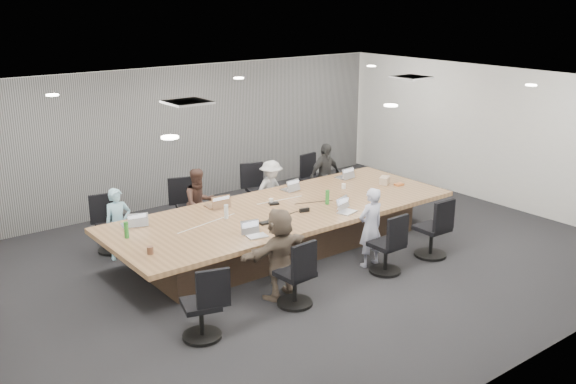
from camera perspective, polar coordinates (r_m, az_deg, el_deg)
floor at (r=10.58m, az=1.33°, el=-5.95°), size 10.00×8.00×0.00m
ceiling at (r=9.83m, az=1.44°, el=9.24°), size 10.00×8.00×0.00m
wall_back at (r=13.38m, az=-9.48°, el=5.05°), size 10.00×0.00×2.80m
wall_front at (r=7.60m, az=20.74°, el=-5.24°), size 10.00×0.00×2.80m
wall_right at (r=13.73m, az=17.91°, el=4.76°), size 0.00×8.00×2.80m
curtain at (r=13.31m, az=-9.31°, el=4.99°), size 9.80×0.04×2.80m
conference_table at (r=10.80m, az=-0.32°, el=-3.17°), size 6.00×2.20×0.74m
chair_0 at (r=11.13m, az=-15.48°, el=-3.36°), size 0.58×0.58×0.74m
chair_1 at (r=11.72m, az=-8.68°, el=-1.71°), size 0.69×0.69×0.80m
chair_2 at (r=12.49m, az=-2.44°, el=-0.22°), size 0.71×0.71×0.85m
chair_3 at (r=13.28m, az=2.29°, el=0.71°), size 0.58×0.58×0.79m
chair_4 at (r=8.19m, az=-7.74°, el=-10.34°), size 0.66×0.66×0.78m
chair_5 at (r=8.93m, az=0.60°, el=-7.74°), size 0.57×0.57×0.78m
chair_6 at (r=10.05m, az=8.70°, el=-5.06°), size 0.52×0.52×0.77m
chair_7 at (r=10.79m, az=12.65°, el=-3.56°), size 0.57×0.57×0.82m
person_0 at (r=10.75m, az=-14.86°, el=-2.77°), size 0.46×0.32×1.19m
laptop_0 at (r=10.22m, az=-13.71°, el=-2.81°), size 0.36×0.28×0.02m
person_1 at (r=11.35m, az=-7.87°, el=-1.05°), size 0.64×0.51×1.27m
laptop_1 at (r=10.87m, az=-6.44°, el=-1.21°), size 0.36×0.26×0.02m
person_2 at (r=12.17m, az=-1.50°, el=0.12°), size 0.82×0.57×1.17m
laptop_2 at (r=11.70m, az=0.08°, el=0.25°), size 0.30×0.22×0.02m
person_3 at (r=12.95m, az=3.30°, el=1.48°), size 0.79×0.36×1.32m
laptop_3 at (r=12.53m, az=4.94°, el=1.34°), size 0.32×0.24×0.02m
person_5 at (r=9.08m, az=-0.76°, el=-5.45°), size 1.27×0.58×1.33m
laptop_5 at (r=9.46m, az=-2.76°, el=-3.95°), size 0.32×0.24×0.02m
person_6 at (r=10.19m, az=7.35°, el=-3.13°), size 0.48×0.32×1.29m
laptop_6 at (r=10.52m, az=5.27°, el=-1.79°), size 0.35×0.28×0.02m
bottle_green_left at (r=9.67m, az=-14.17°, el=-3.30°), size 0.08×0.08×0.24m
bottle_green_right at (r=10.89m, az=3.52°, el=-0.46°), size 0.08×0.08×0.25m
bottle_clear at (r=10.23m, az=-5.51°, el=-1.75°), size 0.08×0.08×0.23m
cup_white_far at (r=10.92m, az=-1.51°, el=-0.81°), size 0.09×0.09×0.09m
cup_white_near at (r=11.80m, az=4.97°, el=0.52°), size 0.09×0.09×0.09m
mug_brown at (r=9.03m, az=-12.15°, el=-5.09°), size 0.11×0.11×0.11m
mic_left at (r=9.97m, az=-2.07°, el=-2.76°), size 0.17×0.13×0.03m
mic_right at (r=10.89m, az=-1.27°, el=-1.03°), size 0.20×0.16×0.03m
stapler at (r=10.51m, az=1.47°, el=-1.62°), size 0.18×0.08×0.06m
canvas_bag at (r=12.20m, az=8.57°, el=1.04°), size 0.29×0.26×0.13m
snack_packet at (r=12.15m, az=9.84°, el=0.68°), size 0.17×0.12×0.04m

